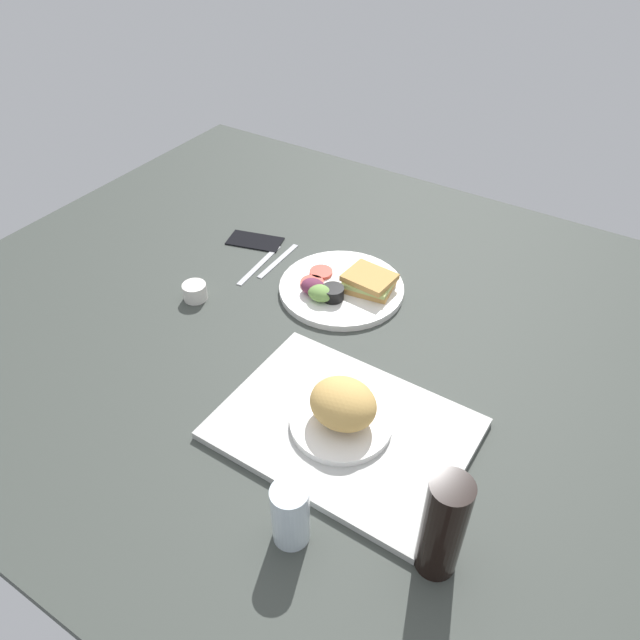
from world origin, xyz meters
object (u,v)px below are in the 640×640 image
object	(u,v)px
drinking_glass	(290,514)
soda_bottle	(443,527)
bread_plate_near	(343,409)
plate_with_salad	(343,287)
serving_tray	(344,429)
espresso_cup	(195,292)
fork	(278,261)
cell_phone	(255,240)
knife	(259,265)

from	to	relation	value
drinking_glass	soda_bottle	bearing A→B (deg)	-159.19
bread_plate_near	plate_with_salad	xyz separation A→B (cm)	(21.18, -35.97, -4.08)
drinking_glass	serving_tray	bearing A→B (deg)	-80.67
serving_tray	drinking_glass	distance (cm)	23.37
drinking_glass	espresso_cup	xyz separation A→B (cm)	(53.58, -38.10, -3.97)
plate_with_salad	fork	world-z (taller)	plate_with_salad
espresso_cup	cell_phone	world-z (taller)	espresso_cup
drinking_glass	knife	bearing A→B (deg)	-49.32
drinking_glass	fork	distance (cm)	76.60
cell_phone	plate_with_salad	bearing A→B (deg)	152.50
bread_plate_near	fork	xyz separation A→B (cm)	(41.83, -38.38, -5.49)
serving_tray	plate_with_salad	world-z (taller)	plate_with_salad
plate_with_salad	cell_phone	distance (cm)	31.88
plate_with_salad	cell_phone	xyz separation A→B (cm)	(31.18, -6.52, -1.26)
bread_plate_near	soda_bottle	world-z (taller)	soda_bottle
plate_with_salad	soda_bottle	distance (cm)	69.17
drinking_glass	fork	world-z (taller)	drinking_glass
espresso_cup	drinking_glass	bearing A→B (deg)	144.58
bread_plate_near	soda_bottle	bearing A→B (deg)	150.03
serving_tray	fork	xyz separation A→B (cm)	(42.29, -38.50, -0.55)
espresso_cup	serving_tray	bearing A→B (deg)	162.62
serving_tray	cell_phone	distance (cm)	67.87
knife	espresso_cup	bearing A→B (deg)	-18.64
plate_with_salad	serving_tray	bearing A→B (deg)	120.95
plate_with_salad	cell_phone	world-z (taller)	plate_with_salad
plate_with_salad	fork	size ratio (longest dim) A/B	1.75
bread_plate_near	drinking_glass	xyz separation A→B (cm)	(-4.16, 22.61, 0.24)
fork	bread_plate_near	bearing A→B (deg)	45.68
serving_tray	cell_phone	size ratio (longest dim) A/B	3.13
fork	knife	bearing A→B (deg)	-38.65
fork	soda_bottle	bearing A→B (deg)	49.94
espresso_cup	knife	distance (cm)	19.52
plate_with_salad	knife	world-z (taller)	plate_with_salad
bread_plate_near	drinking_glass	world-z (taller)	drinking_glass
bread_plate_near	cell_phone	xyz separation A→B (cm)	(52.36, -42.49, -5.34)
fork	knife	size ratio (longest dim) A/B	0.89
knife	soda_bottle	bearing A→B (deg)	50.09
soda_bottle	fork	bearing A→B (deg)	-38.28
espresso_cup	cell_phone	bearing A→B (deg)	-83.78
fork	plate_with_salad	bearing A→B (deg)	81.57
serving_tray	drinking_glass	bearing A→B (deg)	99.33
serving_tray	soda_bottle	size ratio (longest dim) A/B	2.24
fork	cell_phone	size ratio (longest dim) A/B	1.18
plate_with_salad	soda_bottle	size ratio (longest dim) A/B	1.48
bread_plate_near	knife	size ratio (longest dim) A/B	1.00
drinking_glass	soda_bottle	distance (cm)	22.97
serving_tray	espresso_cup	world-z (taller)	espresso_cup
bread_plate_near	espresso_cup	size ratio (longest dim) A/B	3.39
bread_plate_near	espresso_cup	world-z (taller)	bread_plate_near
drinking_glass	knife	size ratio (longest dim) A/B	0.63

